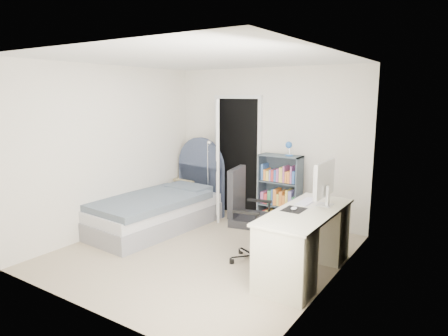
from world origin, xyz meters
The scene contains 8 objects.
room_shell centered at (0.00, 0.00, 1.25)m, with size 3.50×3.70×2.60m.
door centered at (-0.67, 1.56, 1.03)m, with size 0.92×0.71×2.06m.
bed centered at (-1.17, 0.45, 0.30)m, with size 1.17×2.25×1.34m.
nightstand centered at (-1.46, 1.58, 0.43)m, with size 0.45×0.45×0.65m.
floor_lamp centered at (-0.89, 1.37, 0.54)m, with size 0.19×0.19×1.31m.
bookcase centered at (0.44, 1.42, 0.53)m, with size 0.65×0.28×1.38m.
desk centered at (1.38, 0.12, 0.42)m, with size 0.64×1.59×1.30m.
office_chair centered at (0.62, 0.08, 0.65)m, with size 0.64×0.66×1.18m.
Camera 1 is at (3.00, -4.06, 2.07)m, focal length 32.00 mm.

